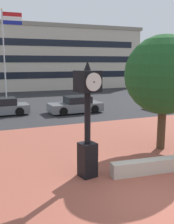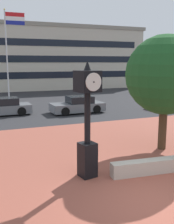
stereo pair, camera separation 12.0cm
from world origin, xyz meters
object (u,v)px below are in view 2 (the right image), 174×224
(plaza_tree, at_px, (167,77))
(civic_building, at_px, (38,58))
(car_street_mid, at_px, (78,105))
(car_street_far, at_px, (3,107))
(flagpole_secondary, at_px, (9,48))
(street_clock, at_px, (87,119))
(car_street_near, at_px, (174,102))

(plaza_tree, bearing_deg, civic_building, 88.77)
(car_street_mid, xyz_separation_m, car_street_far, (-5.52, 1.14, -0.00))
(flagpole_secondary, height_order, civic_building, civic_building)
(street_clock, distance_m, plaza_tree, 4.91)
(car_street_mid, bearing_deg, civic_building, -4.97)
(flagpole_secondary, bearing_deg, car_street_near, -30.77)
(street_clock, bearing_deg, car_street_far, 87.45)
(car_street_near, relative_size, car_street_far, 1.04)
(street_clock, distance_m, car_street_mid, 12.11)
(street_clock, height_order, car_street_mid, street_clock)
(street_clock, xyz_separation_m, plaza_tree, (4.45, 1.68, 1.23))
(civic_building, bearing_deg, car_street_mid, -93.63)
(plaza_tree, bearing_deg, car_street_near, 48.57)
(car_street_mid, relative_size, car_street_far, 1.00)
(plaza_tree, relative_size, car_street_near, 1.19)
(car_street_near, distance_m, flagpole_secondary, 15.45)
(street_clock, bearing_deg, civic_building, 70.67)
(car_street_mid, height_order, civic_building, civic_building)
(plaza_tree, height_order, car_street_mid, plaza_tree)
(plaza_tree, relative_size, car_street_mid, 1.23)
(car_street_mid, bearing_deg, street_clock, 160.58)
(plaza_tree, bearing_deg, street_clock, -159.34)
(street_clock, relative_size, plaza_tree, 0.77)
(car_street_mid, distance_m, civic_building, 22.54)
(car_street_near, relative_size, civic_building, 0.14)
(street_clock, distance_m, car_street_far, 12.78)
(car_street_mid, xyz_separation_m, civic_building, (1.40, 22.13, 4.00))
(civic_building, bearing_deg, car_street_far, -108.25)
(car_street_mid, bearing_deg, flagpole_secondary, 32.70)
(plaza_tree, bearing_deg, flagpole_secondary, 107.36)
(plaza_tree, height_order, civic_building, civic_building)
(flagpole_secondary, xyz_separation_m, civic_building, (5.74, 15.72, -0.63))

